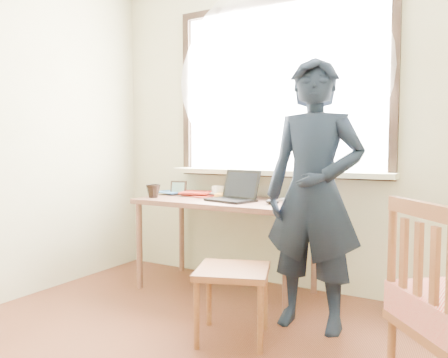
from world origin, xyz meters
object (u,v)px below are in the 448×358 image
Objects in this scene: mug_white at (218,191)px; person at (314,195)px; laptop at (235,194)px; work_chair at (233,279)px; desk at (225,209)px; mug_dark at (153,191)px.

person reaches higher than mug_white.
laptop reaches higher than mug_white.
work_chair is (0.65, -0.92, -0.41)m from mug_white.
mug_white is at bearing 150.34° from person.
work_chair is at bearing -54.89° from mug_white.
laptop is at bearing 155.31° from person.
work_chair is (0.37, -0.70, -0.42)m from laptop.
mug_white is at bearing 125.11° from work_chair.
laptop is 0.90m from work_chair.
desk is 0.81× the size of person.
desk is 0.17m from laptop.
mug_white is 0.07× the size of person.
mug_dark is at bearing -136.38° from mug_white.
mug_white is 0.54m from mug_dark.
work_chair is at bearing -62.39° from laptop.
work_chair is at bearing -27.99° from mug_dark.
person is (1.39, -0.15, 0.06)m from mug_dark.
desk is at bearing -46.84° from mug_white.
work_chair is at bearing -57.30° from desk.
laptop is 0.76× the size of work_chair.
person reaches higher than laptop.
desk is 12.26× the size of mug_white.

